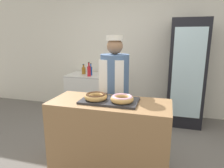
{
  "coord_description": "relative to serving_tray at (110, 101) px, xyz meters",
  "views": [
    {
      "loc": [
        0.6,
        -2.03,
        1.59
      ],
      "look_at": [
        0.0,
        0.1,
        1.07
      ],
      "focal_mm": 32.0,
      "sensor_mm": 36.0,
      "label": 1
    }
  ],
  "objects": [
    {
      "name": "wall_back",
      "position": [
        0.0,
        2.13,
        0.45
      ],
      "size": [
        8.0,
        0.06,
        2.7
      ],
      "color": "silver",
      "rests_on": "ground_plane"
    },
    {
      "name": "display_counter",
      "position": [
        0.0,
        0.0,
        -0.46
      ],
      "size": [
        1.35,
        0.57,
        0.89
      ],
      "color": "#997047",
      "rests_on": "ground_plane"
    },
    {
      "name": "serving_tray",
      "position": [
        0.0,
        0.0,
        0.0
      ],
      "size": [
        0.63,
        0.37,
        0.02
      ],
      "color": "#2D2D33",
      "rests_on": "display_counter"
    },
    {
      "name": "donut_chocolate_glaze",
      "position": [
        -0.15,
        -0.03,
        0.05
      ],
      "size": [
        0.25,
        0.25,
        0.07
      ],
      "color": "tan",
      "rests_on": "serving_tray"
    },
    {
      "name": "donut_light_glaze",
      "position": [
        0.15,
        -0.03,
        0.05
      ],
      "size": [
        0.25,
        0.25,
        0.07
      ],
      "color": "tan",
      "rests_on": "serving_tray"
    },
    {
      "name": "brownie_back_left",
      "position": [
        -0.11,
        0.12,
        0.03
      ],
      "size": [
        0.07,
        0.07,
        0.03
      ],
      "color": "black",
      "rests_on": "serving_tray"
    },
    {
      "name": "brownie_back_right",
      "position": [
        0.11,
        0.12,
        0.03
      ],
      "size": [
        0.07,
        0.07,
        0.03
      ],
      "color": "black",
      "rests_on": "serving_tray"
    },
    {
      "name": "baker_person",
      "position": [
        -0.09,
        0.54,
        -0.06
      ],
      "size": [
        0.39,
        0.39,
        1.62
      ],
      "color": "#4C4C51",
      "rests_on": "ground_plane"
    },
    {
      "name": "beverage_fridge",
      "position": [
        0.93,
        1.75,
        0.05
      ],
      "size": [
        0.61,
        0.61,
        1.9
      ],
      "color": "black",
      "rests_on": "ground_plane"
    },
    {
      "name": "chest_freezer",
      "position": [
        -0.94,
        1.76,
        -0.48
      ],
      "size": [
        0.9,
        0.62,
        0.83
      ],
      "color": "silver",
      "rests_on": "ground_plane"
    },
    {
      "name": "bottle_red",
      "position": [
        -0.88,
        1.57,
        0.04
      ],
      "size": [
        0.07,
        0.07,
        0.28
      ],
      "color": "red",
      "rests_on": "chest_freezer"
    },
    {
      "name": "bottle_orange",
      "position": [
        -0.65,
        1.83,
        0.01
      ],
      "size": [
        0.06,
        0.06,
        0.21
      ],
      "color": "orange",
      "rests_on": "chest_freezer"
    },
    {
      "name": "bottle_amber",
      "position": [
        -1.08,
        1.76,
        0.01
      ],
      "size": [
        0.08,
        0.08,
        0.21
      ],
      "color": "#99661E",
      "rests_on": "chest_freezer"
    },
    {
      "name": "bottle_blue",
      "position": [
        -0.88,
        1.66,
        0.03
      ],
      "size": [
        0.06,
        0.06,
        0.25
      ],
      "color": "#1E4CB2",
      "rests_on": "chest_freezer"
    }
  ]
}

